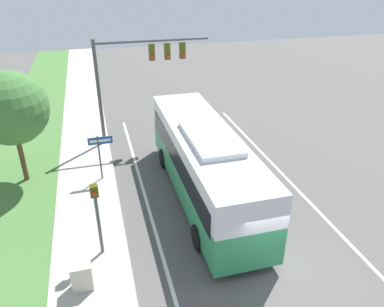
{
  "coord_description": "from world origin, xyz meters",
  "views": [
    {
      "loc": [
        -5.36,
        -9.0,
        9.85
      ],
      "look_at": [
        -1.23,
        6.02,
        1.8
      ],
      "focal_mm": 35.0,
      "sensor_mm": 36.0,
      "label": 1
    }
  ],
  "objects_px": {
    "street_sign": "(100,150)",
    "utility_cabinet": "(82,277)",
    "bus": "(204,160)",
    "signal_gantry": "(138,67)",
    "pedestrian_signal": "(97,209)"
  },
  "relations": [
    {
      "from": "street_sign",
      "to": "utility_cabinet",
      "type": "relative_size",
      "value": 2.46
    },
    {
      "from": "bus",
      "to": "street_sign",
      "type": "height_order",
      "value": "bus"
    },
    {
      "from": "street_sign",
      "to": "utility_cabinet",
      "type": "bearing_deg",
      "value": -98.65
    },
    {
      "from": "signal_gantry",
      "to": "pedestrian_signal",
      "type": "height_order",
      "value": "signal_gantry"
    },
    {
      "from": "utility_cabinet",
      "to": "street_sign",
      "type": "bearing_deg",
      "value": 81.35
    },
    {
      "from": "signal_gantry",
      "to": "street_sign",
      "type": "relative_size",
      "value": 2.69
    },
    {
      "from": "street_sign",
      "to": "pedestrian_signal",
      "type": "bearing_deg",
      "value": -93.76
    },
    {
      "from": "bus",
      "to": "pedestrian_signal",
      "type": "bearing_deg",
      "value": -150.33
    },
    {
      "from": "pedestrian_signal",
      "to": "street_sign",
      "type": "bearing_deg",
      "value": 86.24
    },
    {
      "from": "bus",
      "to": "pedestrian_signal",
      "type": "relative_size",
      "value": 3.51
    },
    {
      "from": "pedestrian_signal",
      "to": "street_sign",
      "type": "xyz_separation_m",
      "value": [
        0.36,
        5.48,
        -0.41
      ]
    },
    {
      "from": "bus",
      "to": "signal_gantry",
      "type": "relative_size",
      "value": 1.65
    },
    {
      "from": "signal_gantry",
      "to": "utility_cabinet",
      "type": "bearing_deg",
      "value": -108.06
    },
    {
      "from": "pedestrian_signal",
      "to": "signal_gantry",
      "type": "bearing_deg",
      "value": 72.99
    },
    {
      "from": "bus",
      "to": "pedestrian_signal",
      "type": "height_order",
      "value": "bus"
    }
  ]
}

